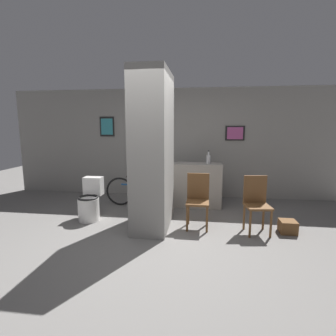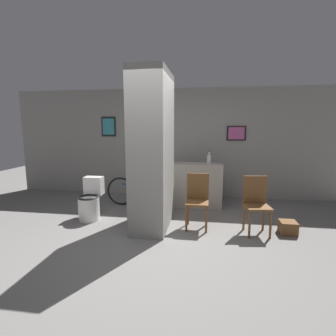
# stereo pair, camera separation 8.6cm
# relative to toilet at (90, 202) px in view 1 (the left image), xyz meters

# --- Properties ---
(ground_plane) EXTENTS (14.00, 14.00, 0.00)m
(ground_plane) POSITION_rel_toilet_xyz_m (1.29, -0.73, -0.32)
(ground_plane) COLOR slate
(wall_back) EXTENTS (8.00, 0.09, 2.60)m
(wall_back) POSITION_rel_toilet_xyz_m (1.28, 1.90, 0.98)
(wall_back) COLOR gray
(wall_back) RESTS_ON ground_plane
(pillar_center) EXTENTS (0.60, 1.23, 2.60)m
(pillar_center) POSITION_rel_toilet_xyz_m (1.22, -0.11, 0.98)
(pillar_center) COLOR gray
(pillar_center) RESTS_ON ground_plane
(counter_shelf) EXTENTS (1.10, 0.44, 0.93)m
(counter_shelf) POSITION_rel_toilet_xyz_m (1.91, 1.08, 0.14)
(counter_shelf) COLOR gray
(counter_shelf) RESTS_ON ground_plane
(toilet) EXTENTS (0.38, 0.54, 0.76)m
(toilet) POSITION_rel_toilet_xyz_m (0.00, 0.00, 0.00)
(toilet) COLOR white
(toilet) RESTS_ON ground_plane
(chair_near_pillar) EXTENTS (0.38, 0.38, 0.92)m
(chair_near_pillar) POSITION_rel_toilet_xyz_m (1.98, -0.11, 0.18)
(chair_near_pillar) COLOR brown
(chair_near_pillar) RESTS_ON ground_plane
(chair_by_doorway) EXTENTS (0.42, 0.42, 0.92)m
(chair_by_doorway) POSITION_rel_toilet_xyz_m (2.93, -0.20, 0.18)
(chair_by_doorway) COLOR brown
(chair_by_doorway) RESTS_ON ground_plane
(bicycle) EXTENTS (1.58, 0.42, 0.67)m
(bicycle) POSITION_rel_toilet_xyz_m (0.76, 0.92, 0.00)
(bicycle) COLOR black
(bicycle) RESTS_ON ground_plane
(bottle_tall) EXTENTS (0.08, 0.08, 0.28)m
(bottle_tall) POSITION_rel_toilet_xyz_m (2.17, 1.10, 0.71)
(bottle_tall) COLOR silver
(bottle_tall) RESTS_ON counter_shelf
(floor_crate) EXTENTS (0.26, 0.26, 0.21)m
(floor_crate) POSITION_rel_toilet_xyz_m (3.45, -0.18, -0.22)
(floor_crate) COLOR brown
(floor_crate) RESTS_ON ground_plane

